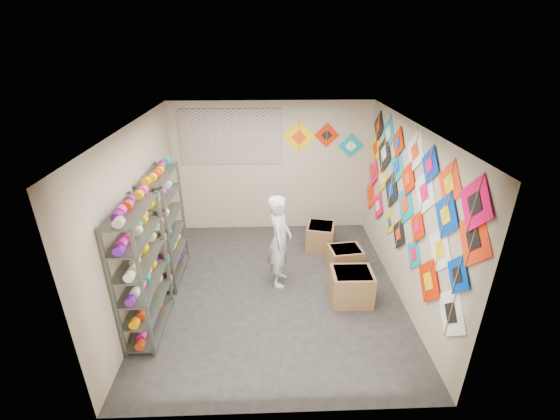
{
  "coord_description": "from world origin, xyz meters",
  "views": [
    {
      "loc": [
        -0.1,
        -5.07,
        3.79
      ],
      "look_at": [
        0.1,
        0.3,
        1.3
      ],
      "focal_mm": 24.0,
      "sensor_mm": 36.0,
      "label": 1
    }
  ],
  "objects_px": {
    "carton_c": "(320,236)",
    "carton_b": "(345,260)",
    "shelf_rack_front": "(142,272)",
    "carton_a": "(351,286)",
    "shelf_rack_back": "(165,227)",
    "shopkeeper": "(280,241)"
  },
  "relations": [
    {
      "from": "carton_c",
      "to": "carton_b",
      "type": "bearing_deg",
      "value": -55.02
    },
    {
      "from": "shelf_rack_front",
      "to": "carton_c",
      "type": "xyz_separation_m",
      "value": [
        2.71,
        2.16,
        -0.7
      ]
    },
    {
      "from": "carton_a",
      "to": "shelf_rack_back",
      "type": "bearing_deg",
      "value": 165.8
    },
    {
      "from": "carton_a",
      "to": "carton_b",
      "type": "bearing_deg",
      "value": 86.25
    },
    {
      "from": "shopkeeper",
      "to": "carton_b",
      "type": "relative_size",
      "value": 2.89
    },
    {
      "from": "shelf_rack_front",
      "to": "carton_b",
      "type": "distance_m",
      "value": 3.4
    },
    {
      "from": "carton_a",
      "to": "carton_c",
      "type": "relative_size",
      "value": 1.12
    },
    {
      "from": "carton_b",
      "to": "carton_c",
      "type": "xyz_separation_m",
      "value": [
        -0.32,
        0.82,
        0.02
      ]
    },
    {
      "from": "shelf_rack_back",
      "to": "carton_b",
      "type": "distance_m",
      "value": 3.12
    },
    {
      "from": "carton_a",
      "to": "shelf_rack_front",
      "type": "bearing_deg",
      "value": -169.55
    },
    {
      "from": "shopkeeper",
      "to": "carton_a",
      "type": "distance_m",
      "value": 1.33
    },
    {
      "from": "shopkeeper",
      "to": "carton_c",
      "type": "height_order",
      "value": "shopkeeper"
    },
    {
      "from": "carton_c",
      "to": "shopkeeper",
      "type": "bearing_deg",
      "value": -113.64
    },
    {
      "from": "shelf_rack_front",
      "to": "shelf_rack_back",
      "type": "height_order",
      "value": "same"
    },
    {
      "from": "shelf_rack_back",
      "to": "shopkeeper",
      "type": "bearing_deg",
      "value": -7.56
    },
    {
      "from": "shopkeeper",
      "to": "carton_a",
      "type": "xyz_separation_m",
      "value": [
        1.1,
        -0.53,
        -0.53
      ]
    },
    {
      "from": "carton_b",
      "to": "carton_a",
      "type": "bearing_deg",
      "value": -101.83
    },
    {
      "from": "shelf_rack_front",
      "to": "carton_c",
      "type": "height_order",
      "value": "shelf_rack_front"
    },
    {
      "from": "shelf_rack_front",
      "to": "carton_c",
      "type": "bearing_deg",
      "value": 38.63
    },
    {
      "from": "carton_c",
      "to": "carton_a",
      "type": "bearing_deg",
      "value": -67.63
    },
    {
      "from": "shelf_rack_back",
      "to": "carton_a",
      "type": "relative_size",
      "value": 3.01
    },
    {
      "from": "shelf_rack_front",
      "to": "carton_b",
      "type": "height_order",
      "value": "shelf_rack_front"
    }
  ]
}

